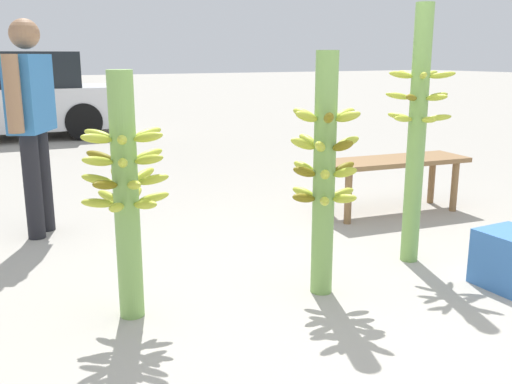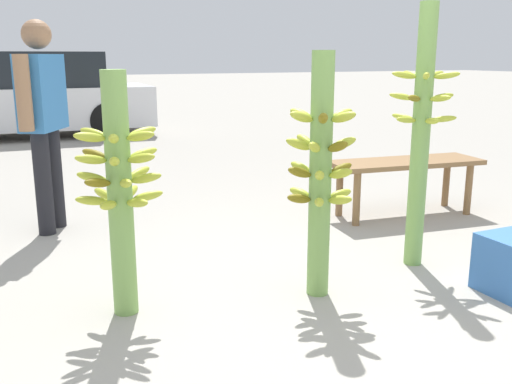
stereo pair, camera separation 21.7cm
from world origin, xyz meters
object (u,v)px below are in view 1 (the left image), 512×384
Objects in this scene: produce_crate at (511,259)px; banana_stalk_left at (126,190)px; market_bench at (394,167)px; banana_stalk_right at (417,132)px; banana_stalk_center at (324,171)px; vendor_person at (31,111)px.

banana_stalk_left is at bearing 162.21° from produce_crate.
banana_stalk_left is 2.78m from market_bench.
banana_stalk_left is 0.77× the size of banana_stalk_right.
banana_stalk_center is at bearing -11.40° from banana_stalk_left.
banana_stalk_left is 3.79× the size of produce_crate.
banana_stalk_left is 2.28m from produce_crate.
vendor_person is 4.75× the size of produce_crate.
banana_stalk_left is 0.80× the size of vendor_person.
banana_stalk_left is at bearing 35.80° from vendor_person.
vendor_person is at bearing 123.23° from banana_stalk_center.
banana_stalk_center is at bearing -136.78° from market_bench.
banana_stalk_right reaches higher than banana_stalk_center.
produce_crate is at bearing -17.79° from banana_stalk_left.
banana_stalk_left is at bearing 178.34° from banana_stalk_right.
banana_stalk_center reaches higher than produce_crate.
banana_stalk_right is at bearing -119.21° from market_bench.
banana_stalk_right is at bearing 10.94° from banana_stalk_center.
vendor_person is at bearing 139.65° from banana_stalk_right.
banana_stalk_center is 0.83× the size of banana_stalk_right.
vendor_person is at bearing 96.90° from banana_stalk_left.
banana_stalk_right is at bearing -1.66° from banana_stalk_left.
banana_stalk_right is (0.83, 0.16, 0.15)m from banana_stalk_center.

